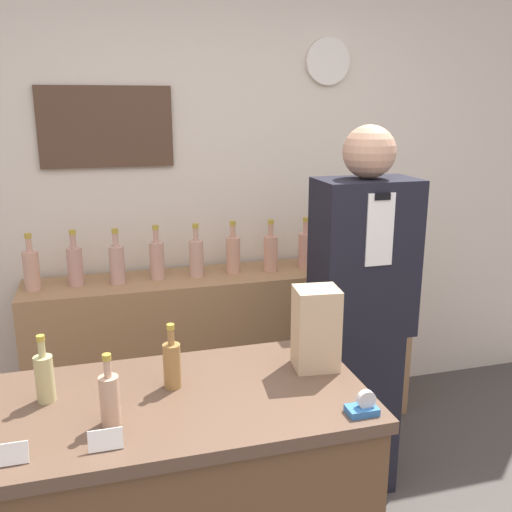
# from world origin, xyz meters

# --- Properties ---
(back_wall) EXTENTS (5.20, 0.09, 2.70)m
(back_wall) POSITION_xyz_m (-0.00, 2.00, 1.35)
(back_wall) COLOR beige
(back_wall) RESTS_ON ground_plane
(back_shelf) EXTENTS (2.12, 0.39, 0.91)m
(back_shelf) POSITION_xyz_m (0.08, 1.75, 0.45)
(back_shelf) COLOR #9E754C
(back_shelf) RESTS_ON ground_plane
(shopkeeper) EXTENTS (0.43, 0.27, 1.72)m
(shopkeeper) POSITION_xyz_m (0.56, 1.06, 0.86)
(shopkeeper) COLOR black
(shopkeeper) RESTS_ON ground_plane
(potted_plant) EXTENTS (0.25, 0.25, 0.32)m
(potted_plant) POSITION_xyz_m (0.96, 1.75, 1.08)
(potted_plant) COLOR #B27047
(potted_plant) RESTS_ON back_shelf
(paper_bag) EXTENTS (0.16, 0.14, 0.28)m
(paper_bag) POSITION_xyz_m (0.12, 0.52, 1.07)
(paper_bag) COLOR tan
(paper_bag) RESTS_ON display_counter
(tape_dispenser) EXTENTS (0.09, 0.06, 0.07)m
(tape_dispenser) POSITION_xyz_m (0.15, 0.20, 0.95)
(tape_dispenser) COLOR #2D66A8
(tape_dispenser) RESTS_ON display_counter
(price_card_left) EXTENTS (0.09, 0.02, 0.06)m
(price_card_left) POSITION_xyz_m (-0.82, 0.22, 0.96)
(price_card_left) COLOR white
(price_card_left) RESTS_ON display_counter
(price_card_right) EXTENTS (0.09, 0.02, 0.06)m
(price_card_right) POSITION_xyz_m (-0.58, 0.22, 0.96)
(price_card_right) COLOR white
(price_card_right) RESTS_ON display_counter
(counter_bottle_1) EXTENTS (0.06, 0.06, 0.21)m
(counter_bottle_1) POSITION_xyz_m (-0.75, 0.53, 1.01)
(counter_bottle_1) COLOR tan
(counter_bottle_1) RESTS_ON display_counter
(counter_bottle_2) EXTENTS (0.06, 0.06, 0.21)m
(counter_bottle_2) POSITION_xyz_m (-0.57, 0.34, 1.01)
(counter_bottle_2) COLOR tan
(counter_bottle_2) RESTS_ON display_counter
(counter_bottle_3) EXTENTS (0.06, 0.06, 0.21)m
(counter_bottle_3) POSITION_xyz_m (-0.37, 0.52, 1.01)
(counter_bottle_3) COLOR olive
(counter_bottle_3) RESTS_ON display_counter
(shelf_bottle_0) EXTENTS (0.08, 0.08, 0.29)m
(shelf_bottle_0) POSITION_xyz_m (-0.90, 1.74, 1.02)
(shelf_bottle_0) COLOR tan
(shelf_bottle_0) RESTS_ON back_shelf
(shelf_bottle_1) EXTENTS (0.08, 0.08, 0.29)m
(shelf_bottle_1) POSITION_xyz_m (-0.69, 1.76, 1.02)
(shelf_bottle_1) COLOR tan
(shelf_bottle_1) RESTS_ON back_shelf
(shelf_bottle_2) EXTENTS (0.08, 0.08, 0.29)m
(shelf_bottle_2) POSITION_xyz_m (-0.49, 1.73, 1.02)
(shelf_bottle_2) COLOR tan
(shelf_bottle_2) RESTS_ON back_shelf
(shelf_bottle_3) EXTENTS (0.08, 0.08, 0.29)m
(shelf_bottle_3) POSITION_xyz_m (-0.28, 1.76, 1.02)
(shelf_bottle_3) COLOR tan
(shelf_bottle_3) RESTS_ON back_shelf
(shelf_bottle_4) EXTENTS (0.08, 0.08, 0.29)m
(shelf_bottle_4) POSITION_xyz_m (-0.08, 1.74, 1.02)
(shelf_bottle_4) COLOR tan
(shelf_bottle_4) RESTS_ON back_shelf
(shelf_bottle_5) EXTENTS (0.08, 0.08, 0.29)m
(shelf_bottle_5) POSITION_xyz_m (0.13, 1.76, 1.02)
(shelf_bottle_5) COLOR tan
(shelf_bottle_5) RESTS_ON back_shelf
(shelf_bottle_6) EXTENTS (0.08, 0.08, 0.29)m
(shelf_bottle_6) POSITION_xyz_m (0.33, 1.73, 1.02)
(shelf_bottle_6) COLOR tan
(shelf_bottle_6) RESTS_ON back_shelf
(shelf_bottle_7) EXTENTS (0.08, 0.08, 0.29)m
(shelf_bottle_7) POSITION_xyz_m (0.54, 1.74, 1.02)
(shelf_bottle_7) COLOR tan
(shelf_bottle_7) RESTS_ON back_shelf
(shelf_bottle_8) EXTENTS (0.08, 0.08, 0.29)m
(shelf_bottle_8) POSITION_xyz_m (0.74, 1.73, 1.02)
(shelf_bottle_8) COLOR tan
(shelf_bottle_8) RESTS_ON back_shelf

